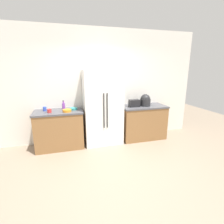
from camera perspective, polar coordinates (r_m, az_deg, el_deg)
The scene contains 12 objects.
ground_plane at distance 3.41m, azimuth 1.67°, elevation -19.53°, with size 11.06×11.06×0.00m, color gray.
kitchen_back_panel at distance 4.58m, azimuth -4.88°, elevation 8.68°, with size 5.53×0.10×2.89m, color silver.
counter_left at distance 4.36m, azimuth -17.16°, elevation -5.55°, with size 1.13×0.65×0.92m.
counter_right at distance 4.80m, azimuth 10.23°, elevation -3.26°, with size 1.22×0.65×0.92m.
refrigerator at distance 4.32m, azimuth -3.12°, elevation 1.40°, with size 0.94×0.63×1.86m.
toaster at distance 4.51m, azimuth 7.45°, elevation 2.95°, with size 0.28×0.16×0.19m, color black.
rice_cooker at distance 4.65m, azimuth 11.07°, elevation 3.79°, with size 0.28×0.28×0.32m.
bottle_a at distance 4.33m, azimuth -15.91°, elevation 1.96°, with size 0.07×0.07×0.22m.
cup_a at distance 4.34m, azimuth -21.59°, elevation 0.97°, with size 0.08×0.08×0.10m, color blue.
cup_b at distance 4.14m, azimuth -20.24°, elevation 0.39°, with size 0.09×0.09×0.08m, color red.
bowl_a at distance 4.09m, azimuth -14.84°, elevation 0.44°, with size 0.20×0.20×0.06m, color orange.
bowl_b at distance 4.27m, azimuth -12.78°, elevation 1.09°, with size 0.19×0.19×0.05m, color teal.
Camera 1 is at (-0.85, -2.70, 1.91)m, focal length 27.32 mm.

